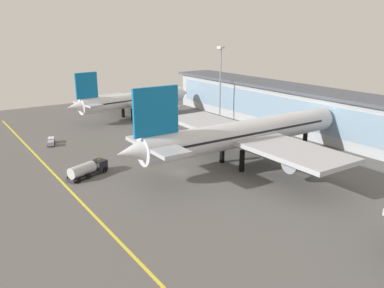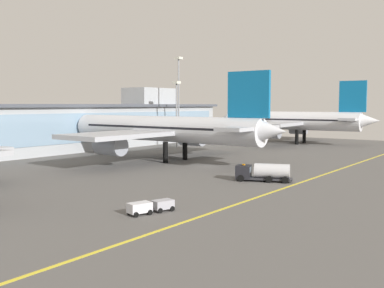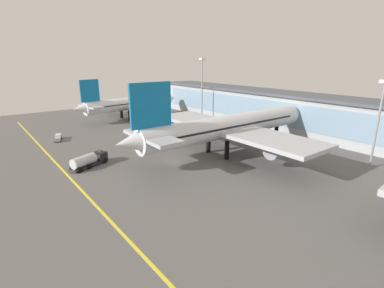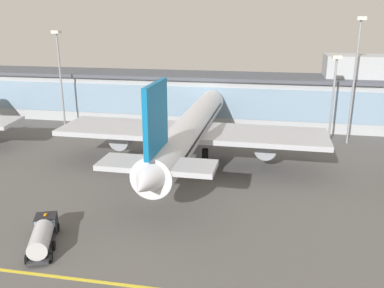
{
  "view_description": "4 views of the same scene",
  "coord_description": "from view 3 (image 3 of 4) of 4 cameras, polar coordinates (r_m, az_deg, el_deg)",
  "views": [
    {
      "loc": [
        64.36,
        -41.18,
        28.88
      ],
      "look_at": [
        -3.11,
        4.86,
        4.61
      ],
      "focal_mm": 36.81,
      "sensor_mm": 36.0,
      "label": 1
    },
    {
      "loc": [
        -74.4,
        -50.64,
        12.31
      ],
      "look_at": [
        1.36,
        5.3,
        4.19
      ],
      "focal_mm": 42.74,
      "sensor_mm": 36.0,
      "label": 2
    },
    {
      "loc": [
        52.64,
        -35.6,
        23.14
      ],
      "look_at": [
        2.26,
        3.67,
        4.14
      ],
      "focal_mm": 26.98,
      "sensor_mm": 36.0,
      "label": 3
    },
    {
      "loc": [
        16.9,
        -56.42,
        26.75
      ],
      "look_at": [
        4.38,
        9.35,
        5.77
      ],
      "focal_mm": 38.57,
      "sensor_mm": 36.0,
      "label": 4
    }
  ],
  "objects": [
    {
      "name": "ground_plane",
      "position": [
        67.63,
        -3.64,
        -3.48
      ],
      "size": [
        180.0,
        180.0,
        0.0
      ],
      "primitive_type": "plane",
      "color": "#5B5956"
    },
    {
      "name": "terminal_building",
      "position": [
        98.69,
        20.38,
        5.95
      ],
      "size": [
        128.5,
        14.0,
        17.67
      ],
      "color": "#ADB2B7",
      "rests_on": "ground"
    },
    {
      "name": "apron_light_mast_centre",
      "position": [
        112.38,
        2.02,
        12.55
      ],
      "size": [
        1.8,
        1.8,
        23.32
      ],
      "color": "gray",
      "rests_on": "ground"
    },
    {
      "name": "airliner_near_left",
      "position": [
        117.94,
        -11.99,
        7.79
      ],
      "size": [
        36.5,
        46.75,
        16.11
      ],
      "rotation": [
        0.0,
        0.0,
        1.7
      ],
      "color": "black",
      "rests_on": "ground"
    },
    {
      "name": "airliner_near_right",
      "position": [
        72.36,
        7.2,
        3.41
      ],
      "size": [
        48.96,
        59.61,
        18.74
      ],
      "rotation": [
        0.0,
        0.0,
        1.56
      ],
      "color": "black",
      "rests_on": "ground"
    },
    {
      "name": "apron_light_mast_west",
      "position": [
        71.98,
        33.2,
        5.69
      ],
      "size": [
        1.8,
        1.8,
        19.05
      ],
      "color": "gray",
      "rests_on": "ground"
    },
    {
      "name": "taxiway_centreline_stripe",
      "position": [
        59.09,
        -21.68,
        -7.74
      ],
      "size": [
        144.0,
        0.5,
        0.01
      ],
      "primitive_type": "cube",
      "color": "yellow",
      "rests_on": "ground"
    },
    {
      "name": "fuel_tanker_truck",
      "position": [
        68.15,
        -19.56,
        -2.94
      ],
      "size": [
        5.7,
        9.3,
        2.9
      ],
      "rotation": [
        0.0,
        0.0,
        1.95
      ],
      "color": "black",
      "rests_on": "ground"
    },
    {
      "name": "baggage_tug_near",
      "position": [
        93.49,
        -24.97,
        1.16
      ],
      "size": [
        5.8,
        3.16,
        1.4
      ],
      "rotation": [
        0.0,
        0.0,
        2.85
      ],
      "color": "black",
      "rests_on": "ground"
    }
  ]
}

